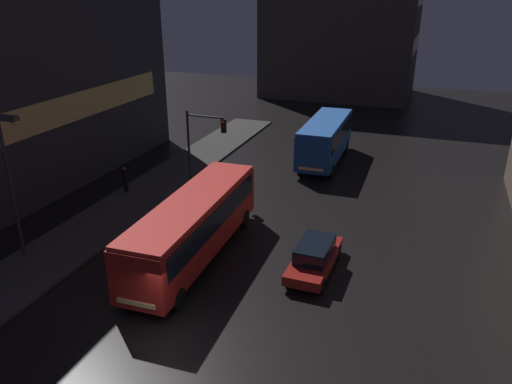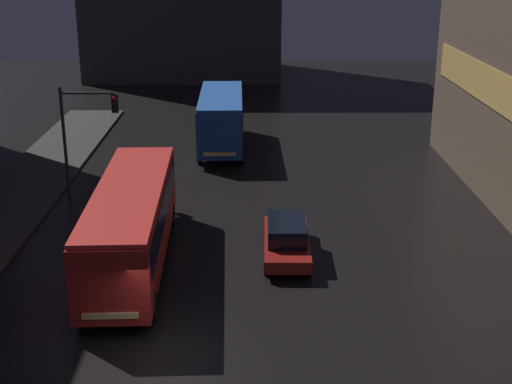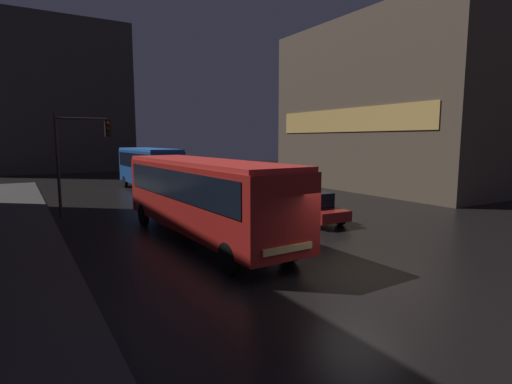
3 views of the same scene
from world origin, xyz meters
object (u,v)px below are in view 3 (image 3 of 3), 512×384
bus_near (203,191)px  bus_far (149,165)px  traffic_light_main (78,147)px  car_taxi (306,206)px

bus_near → bus_far: size_ratio=1.24×
bus_far → traffic_light_main: (-6.35, -8.76, 1.63)m
bus_near → bus_far: 17.38m
car_taxi → traffic_light_main: traffic_light_main is taller
bus_near → traffic_light_main: (-3.53, 8.39, 1.69)m
bus_near → bus_far: bus_far is taller
bus_far → car_taxi: bearing=100.4°
bus_far → traffic_light_main: traffic_light_main is taller
car_taxi → bus_near: bearing=9.9°
car_taxi → traffic_light_main: (-9.55, 7.47, 2.94)m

